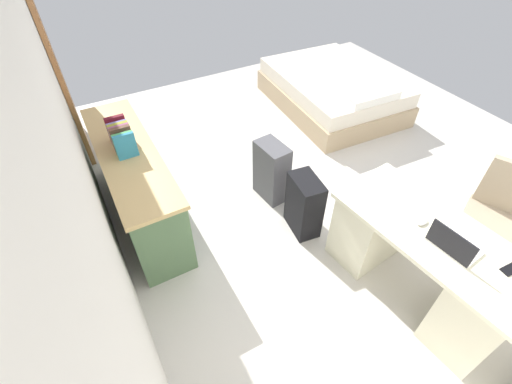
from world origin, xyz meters
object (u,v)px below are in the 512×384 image
Objects in this scene: suitcase_spare_grey at (271,172)px; cell_phone_near_laptop at (511,269)px; figurine_small at (114,123)px; computer_mouse at (422,221)px; bed at (332,91)px; office_chair at (492,223)px; suitcase_black at (304,205)px; desk at (421,261)px; credenza at (137,184)px; laptop at (453,245)px.

suitcase_spare_grey is 4.70× the size of cell_phone_near_laptop.
figurine_small is (2.77, 1.84, 0.11)m from cell_phone_near_laptop.
figurine_small is (0.78, 1.26, 0.52)m from suitcase_spare_grey.
computer_mouse is 2.76m from figurine_small.
bed is at bearing -15.43° from cell_phone_near_laptop.
office_chair is 2.79m from bed.
computer_mouse reaches higher than suitcase_black.
bed is at bearing -32.47° from computer_mouse.
figurine_small reaches higher than desk.
office_chair is at bearing -148.37° from suitcase_spare_grey.
bed is 3.28× the size of suitcase_black.
desk is at bearing -172.39° from computer_mouse.
desk is at bearing 23.77° from cell_phone_near_laptop.
computer_mouse is (-1.43, -0.40, 0.42)m from suitcase_spare_grey.
computer_mouse is (-1.81, -1.65, 0.34)m from credenza.
office_chair is at bearing -51.98° from cell_phone_near_laptop.
office_chair is 0.90m from laptop.
credenza is 0.60m from figurine_small.
cell_phone_near_laptop is (-0.56, -0.19, -0.01)m from computer_mouse.
office_chair reaches higher than credenza.
computer_mouse is at bearing -143.18° from figurine_small.
bed is (2.71, -1.27, -0.14)m from desk.
laptop is (-2.86, 1.31, 0.53)m from bed.
credenza is 2.81× the size of suitcase_spare_grey.
desk reaches higher than bed.
computer_mouse is 0.74× the size of cell_phone_near_laptop.
cell_phone_near_laptop is at bearing 160.61° from bed.
desk is at bearing -170.41° from suitcase_spare_grey.
suitcase_black is 1.92m from figurine_small.
office_chair is 6.91× the size of cell_phone_near_laptop.
suitcase_black is 0.94× the size of suitcase_spare_grey.
computer_mouse is at bearing 153.39° from bed.
credenza is 1.59m from suitcase_black.
credenza is 3.02m from cell_phone_near_laptop.
credenza is 13.24× the size of cell_phone_near_laptop.
credenza is 1.32m from suitcase_spare_grey.
office_chair is 1.57m from suitcase_black.
desk is 0.78m from office_chair.
bed is 19.82× the size of computer_mouse.
cell_phone_near_laptop is at bearing 124.06° from office_chair.
office_chair is 8.55× the size of figurine_small.
figurine_small is (2.35, 2.46, 0.42)m from office_chair.
desk is 2.90m from figurine_small.
office_chair reaches higher than computer_mouse.
cell_phone_near_laptop is (-2.38, -1.84, 0.33)m from credenza.
office_chair is 3.14m from credenza.
figurine_small is (2.47, 1.64, 0.07)m from laptop.
suitcase_spare_grey is at bearing 37.43° from office_chair.
suitcase_spare_grey is 2.11m from cell_phone_near_laptop.
office_chair is at bearing -92.41° from desk.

